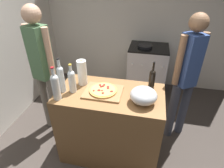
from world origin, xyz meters
TOP-DOWN VIEW (x-y plane):
  - ground_plane at (0.00, 1.27)m, footprint 3.85×3.14m
  - kitchen_wall_rear at (0.00, 2.59)m, footprint 3.85×0.10m
  - kitchen_wall_left at (-1.68, 1.27)m, footprint 0.10×3.14m
  - counter at (-0.03, 0.68)m, footprint 1.15×0.62m
  - cutting_board at (-0.10, 0.67)m, footprint 0.40×0.32m
  - pizza at (-0.10, 0.67)m, footprint 0.29×0.29m
  - mixing_bowl at (0.32, 0.59)m, footprint 0.27×0.27m
  - paper_towel_roll at (-0.37, 0.80)m, footprint 0.10×0.10m
  - wine_bottle_green at (-0.53, 0.61)m, footprint 0.07×0.07m
  - wine_bottle_amber at (0.39, 0.81)m, footprint 0.06×0.06m
  - wine_bottle_dark at (-0.53, 0.47)m, footprint 0.08×0.08m
  - wine_bottle_clear at (-0.42, 0.63)m, footprint 0.08×0.08m
  - stove at (0.32, 2.19)m, footprint 0.67×0.60m
  - person_in_stripes at (-0.95, 0.94)m, footprint 0.37×0.25m
  - person_in_red at (0.80, 1.19)m, footprint 0.32×0.28m

SIDE VIEW (x-z plane):
  - ground_plane at x=0.00m, z-range -0.02..0.00m
  - stove at x=0.32m, z-range -0.02..0.94m
  - counter at x=-0.03m, z-range 0.00..0.92m
  - cutting_board at x=-0.10m, z-range 0.92..0.94m
  - pizza at x=-0.10m, z-range 0.94..0.97m
  - person_in_red at x=0.80m, z-range 0.13..1.81m
  - mixing_bowl at x=0.32m, z-range 0.93..1.09m
  - person_in_stripes at x=-0.95m, z-range 0.14..1.89m
  - wine_bottle_amber at x=0.39m, z-range 0.89..1.24m
  - wine_bottle_clear at x=-0.42m, z-range 0.90..1.23m
  - paper_towel_roll at x=-0.37m, z-range 0.92..1.22m
  - wine_bottle_dark at x=-0.53m, z-range 0.90..1.26m
  - wine_bottle_green at x=-0.53m, z-range 0.90..1.28m
  - kitchen_wall_rear at x=0.00m, z-range 0.00..2.60m
  - kitchen_wall_left at x=-1.68m, z-range 0.00..2.60m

